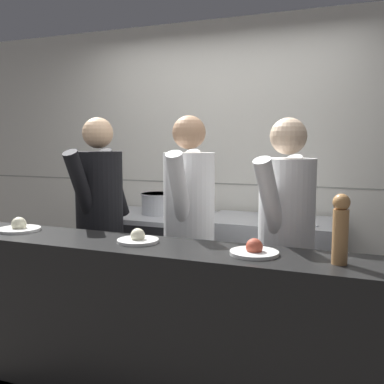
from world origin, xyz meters
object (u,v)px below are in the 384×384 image
Objects in this scene: stock_pot at (159,203)px; chef_head_cook at (100,220)px; mixing_bowl_steel at (281,215)px; pepper_mill at (341,227)px; plated_dish_appetiser at (138,239)px; plated_dish_main at (19,227)px; oven_range at (153,263)px; chefs_knife at (293,222)px; plated_dish_dessert at (254,251)px; chef_line at (286,240)px; chef_sous at (189,227)px.

chef_head_cook is (-0.14, -0.71, -0.04)m from stock_pot.
pepper_mill reaches higher than mixing_bowl_steel.
stock_pot is at bearing 139.57° from pepper_mill.
pepper_mill reaches higher than plated_dish_appetiser.
oven_range is at bearing 77.43° from plated_dish_main.
pepper_mill is at bearing -71.32° from chefs_knife.
chef_head_cook is (-1.22, -0.67, -0.01)m from mixing_bowl_steel.
stock_pot reaches higher than plated_dish_dessert.
plated_dish_main reaches higher than oven_range.
mixing_bowl_steel is 0.15× the size of chef_line.
pepper_mill is (0.53, -1.33, 0.18)m from mixing_bowl_steel.
chef_head_cook reaches higher than plated_dish_appetiser.
chefs_knife is 1.37m from plated_dish_appetiser.
plated_dish_main is 0.16× the size of chef_sous.
mixing_bowl_steel is 0.92× the size of plated_dish_main.
pepper_mill reaches higher than chefs_knife.
stock_pot is at bearing 174.10° from chefs_knife.
plated_dish_dessert is 1.48m from chef_head_cook.
chefs_knife is at bearing 38.90° from chef_sous.
chefs_knife is 0.85m from chef_sous.
plated_dish_main is 0.16× the size of chef_head_cook.
chefs_knife is at bearing -38.71° from mixing_bowl_steel.
chef_line is at bearing 83.77° from plated_dish_dessert.
chef_sous is (0.72, -0.01, -0.00)m from chef_head_cook.
chef_sous is (0.06, 0.60, -0.04)m from plated_dish_appetiser.
plated_dish_main is at bearing 179.59° from plated_dish_appetiser.
mixing_bowl_steel is 1.40m from plated_dish_appetiser.
plated_dish_dessert is (0.68, -0.02, 0.00)m from plated_dish_appetiser.
oven_range is 1.52m from plated_dish_appetiser.
chef_head_cook is (0.20, 0.61, -0.04)m from plated_dish_main.
plated_dish_dessert reaches higher than mixing_bowl_steel.
plated_dish_appetiser is at bearing -113.43° from mixing_bowl_steel.
oven_range is 0.57× the size of chef_sous.
plated_dish_dessert is 0.14× the size of chef_head_cook.
chefs_knife is at bearing -5.90° from stock_pot.
chef_sous is (-1.02, 0.65, -0.19)m from pepper_mill.
chefs_knife is 1.44× the size of plated_dish_appetiser.
chef_head_cook reaches higher than mixing_bowl_steel.
stock_pot is 1.49m from chef_line.
chefs_knife is at bearing 61.01° from plated_dish_appetiser.
chef_head_cook is at bearing -97.29° from oven_range.
chef_head_cook reaches higher than stock_pot.
chef_sous reaches higher than chef_line.
stock_pot is at bearing 123.21° from chef_sous.
stock_pot is 1.21× the size of plated_dish_main.
oven_range is 3.00× the size of stock_pot.
mixing_bowl_steel is at bearing 30.33° from chef_head_cook.
plated_dish_appetiser is at bearing -66.22° from oven_range.
chef_sous is at bearing -125.90° from mixing_bowl_steel.
mixing_bowl_steel reaches higher than chefs_knife.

